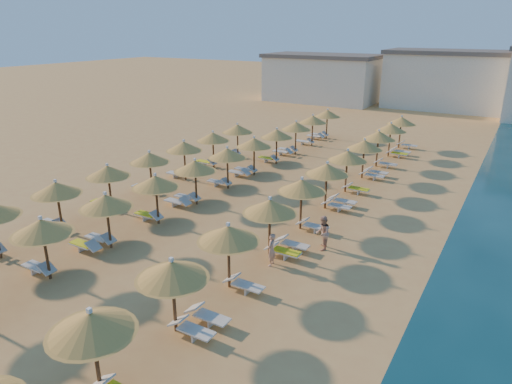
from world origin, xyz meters
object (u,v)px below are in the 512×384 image
Objects in this scene: parasol_row_east at (315,178)px; parasol_row_west at (212,160)px; beachgoer_a at (271,250)px; beachgoer_b at (323,233)px.

parasol_row_west is (-6.84, 0.00, 0.00)m from parasol_row_east.
beachgoer_b is at bearing 142.82° from beachgoer_a.
beachgoer_b is at bearing -59.81° from parasol_row_east.
parasol_row_west is at bearing 180.00° from parasol_row_east.
parasol_row_east is 25.74× the size of beachgoer_a.
parasol_row_east is at bearing 0.00° from parasol_row_west.
beachgoer_a is (0.58, -5.88, -1.58)m from parasol_row_east.
parasol_row_east is 6.84m from parasol_row_west.
beachgoer_a is at bearing -45.29° from beachgoer_b.
parasol_row_east is 4.08m from beachgoer_b.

